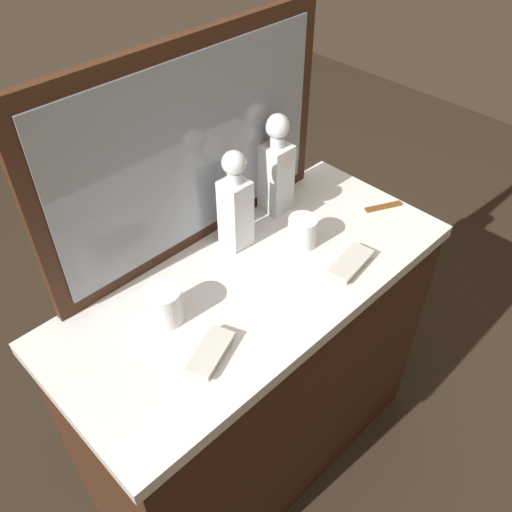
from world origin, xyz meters
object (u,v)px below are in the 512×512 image
object	(u,v)px
crystal_tumbler_left	(302,233)
tortoiseshell_comb	(383,207)
crystal_tumbler_center	(165,306)
crystal_decanter_left	(276,173)
crystal_decanter_right	(235,209)
silver_brush_right	(350,264)
silver_brush_far_right	(211,353)

from	to	relation	value
crystal_tumbler_left	tortoiseshell_comb	world-z (taller)	crystal_tumbler_left
crystal_tumbler_left	crystal_tumbler_center	bearing A→B (deg)	174.17
crystal_decanter_left	crystal_tumbler_left	size ratio (longest dim) A/B	3.57
crystal_decanter_right	silver_brush_right	size ratio (longest dim) A/B	1.91
silver_brush_right	tortoiseshell_comb	size ratio (longest dim) A/B	1.34
crystal_tumbler_left	tortoiseshell_comb	xyz separation A→B (m)	(0.30, -0.06, -0.04)
crystal_tumbler_center	crystal_tumbler_left	bearing A→B (deg)	-5.83
silver_brush_far_right	silver_brush_right	world-z (taller)	same
crystal_decanter_right	crystal_decanter_left	size ratio (longest dim) A/B	0.96
crystal_decanter_right	crystal_tumbler_left	size ratio (longest dim) A/B	3.42
silver_brush_far_right	crystal_tumbler_center	bearing A→B (deg)	90.10
crystal_decanter_left	crystal_tumbler_left	world-z (taller)	crystal_decanter_left
crystal_decanter_left	crystal_tumbler_left	xyz separation A→B (m)	(-0.07, -0.17, -0.09)
crystal_decanter_right	crystal_decanter_left	bearing A→B (deg)	10.94
crystal_decanter_left	crystal_tumbler_center	distance (m)	0.53
crystal_decanter_right	silver_brush_right	world-z (taller)	crystal_decanter_right
crystal_tumbler_left	crystal_tumbler_center	size ratio (longest dim) A/B	0.93
crystal_decanter_right	tortoiseshell_comb	bearing A→B (deg)	-24.03
crystal_decanter_right	crystal_tumbler_left	distance (m)	0.20
silver_brush_right	tortoiseshell_comb	xyz separation A→B (m)	(0.28, 0.09, -0.01)
silver_brush_right	crystal_tumbler_center	bearing A→B (deg)	156.44
tortoiseshell_comb	crystal_decanter_right	bearing A→B (deg)	155.97
tortoiseshell_comb	crystal_decanter_left	bearing A→B (deg)	135.65
crystal_decanter_right	silver_brush_far_right	size ratio (longest dim) A/B	1.96
tortoiseshell_comb	silver_brush_right	bearing A→B (deg)	-161.78
crystal_tumbler_left	crystal_decanter_right	bearing A→B (deg)	134.91
crystal_tumbler_center	silver_brush_far_right	distance (m)	0.17
silver_brush_far_right	tortoiseshell_comb	bearing A→B (deg)	4.25
crystal_tumbler_center	silver_brush_right	xyz separation A→B (m)	(0.46, -0.20, -0.03)
crystal_decanter_left	crystal_tumbler_left	bearing A→B (deg)	-111.85
crystal_tumbler_left	tortoiseshell_comb	distance (m)	0.31
silver_brush_right	crystal_decanter_left	bearing A→B (deg)	81.73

